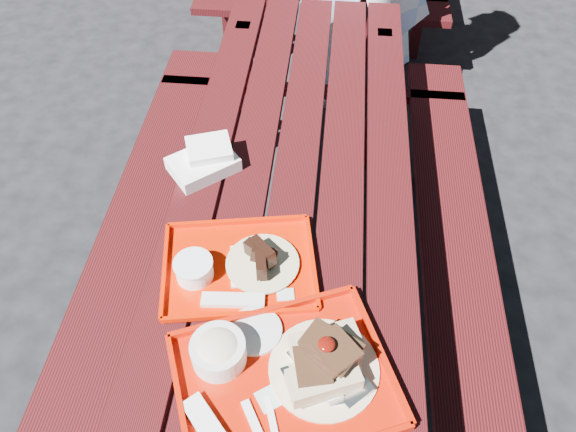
% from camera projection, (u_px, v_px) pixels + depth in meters
% --- Properties ---
extents(ground, '(60.00, 60.00, 0.00)m').
position_uv_depth(ground, '(292.00, 319.00, 2.30)').
color(ground, black).
rests_on(ground, ground).
extents(picnic_table_near, '(1.41, 2.40, 0.75)m').
position_uv_depth(picnic_table_near, '(292.00, 233.00, 1.88)').
color(picnic_table_near, '#3A0B0D').
rests_on(picnic_table_near, ground).
extents(near_tray, '(0.61, 0.55, 0.16)m').
position_uv_depth(near_tray, '(281.00, 367.00, 1.32)').
color(near_tray, '#B01504').
rests_on(near_tray, picnic_table_near).
extents(far_tray, '(0.46, 0.39, 0.07)m').
position_uv_depth(far_tray, '(237.00, 267.00, 1.53)').
color(far_tray, red).
rests_on(far_tray, picnic_table_near).
extents(white_cloth, '(0.25, 0.24, 0.08)m').
position_uv_depth(white_cloth, '(205.00, 160.00, 1.79)').
color(white_cloth, white).
rests_on(white_cloth, picnic_table_near).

